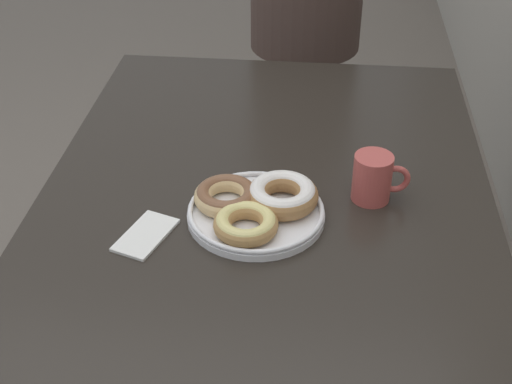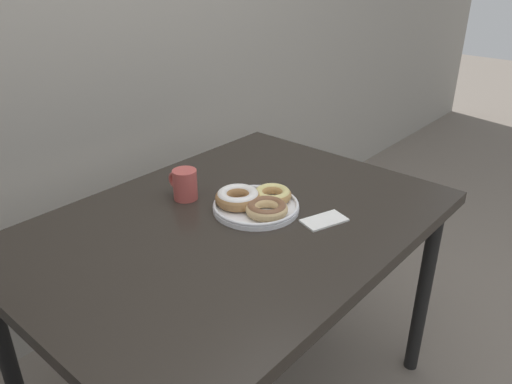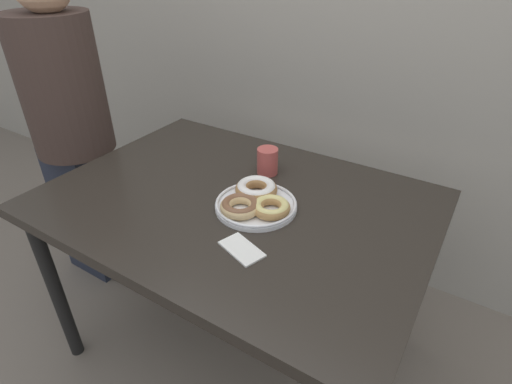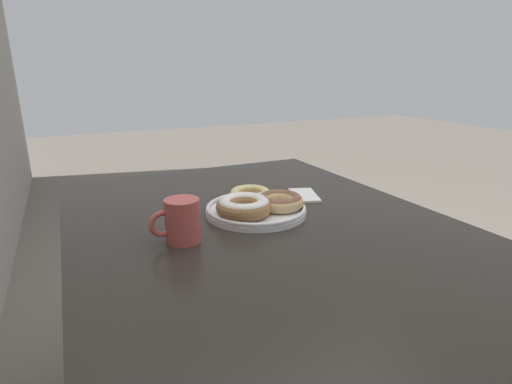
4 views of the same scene
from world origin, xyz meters
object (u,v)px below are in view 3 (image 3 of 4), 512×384
at_px(dining_table, 236,216).
at_px(donut_plate, 256,201).
at_px(coffee_mug, 268,161).
at_px(person_figure, 71,129).
at_px(napkin, 242,249).

relative_size(dining_table, donut_plate, 4.53).
xyz_separation_m(coffee_mug, person_figure, (-0.90, -0.17, -0.02)).
relative_size(coffee_mug, person_figure, 0.08).
height_order(donut_plate, person_figure, person_figure).
bearing_deg(donut_plate, person_figure, 176.95).
distance_m(dining_table, person_figure, 0.91).
bearing_deg(napkin, donut_plate, 111.65).
bearing_deg(napkin, dining_table, 128.23).
distance_m(coffee_mug, person_figure, 0.92).
bearing_deg(person_figure, dining_table, -2.62).
xyz_separation_m(dining_table, person_figure, (-0.90, 0.04, 0.10)).
xyz_separation_m(donut_plate, coffee_mug, (-0.08, 0.22, 0.02)).
xyz_separation_m(donut_plate, person_figure, (-0.98, 0.05, 0.01)).
bearing_deg(dining_table, coffee_mug, 89.35).
height_order(dining_table, napkin, napkin).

